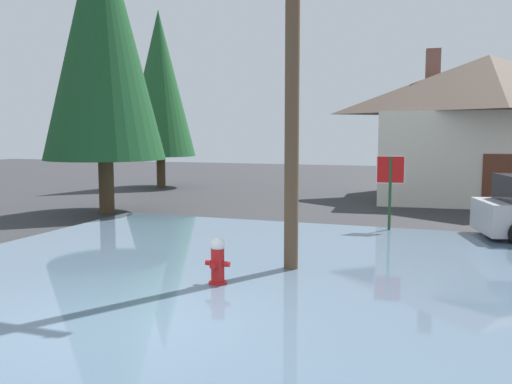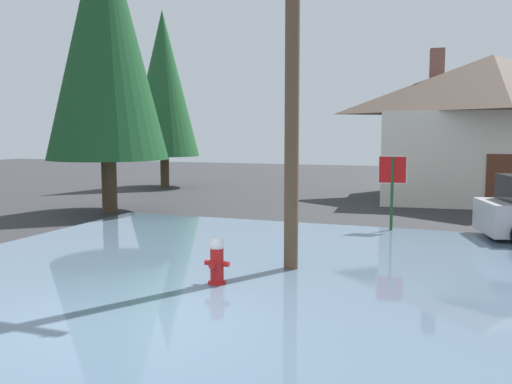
% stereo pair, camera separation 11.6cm
% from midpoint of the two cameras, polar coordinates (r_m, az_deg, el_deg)
% --- Properties ---
extents(ground_plane, '(80.00, 80.00, 0.10)m').
position_cam_midpoint_polar(ground_plane, '(8.17, -13.61, -13.85)').
color(ground_plane, '#2D2D30').
extents(flood_puddle, '(11.98, 13.49, 0.07)m').
position_cam_midpoint_polar(flood_puddle, '(10.15, -5.24, -9.21)').
color(flood_puddle, '#4C6075').
rests_on(flood_puddle, ground).
extents(fire_hydrant, '(0.45, 0.39, 0.90)m').
position_cam_midpoint_polar(fire_hydrant, '(9.73, -3.78, -7.41)').
color(fire_hydrant, red).
rests_on(fire_hydrant, ground).
extents(utility_pole, '(1.60, 0.28, 7.85)m').
position_cam_midpoint_polar(utility_pole, '(10.64, 4.13, 13.57)').
color(utility_pole, brown).
rests_on(utility_pole, ground).
extents(stop_sign_far, '(0.76, 0.09, 2.11)m').
position_cam_midpoint_polar(stop_sign_far, '(15.35, 14.29, 1.42)').
color(stop_sign_far, '#1E4C28').
rests_on(stop_sign_far, ground).
extents(house, '(9.49, 7.40, 6.30)m').
position_cam_midpoint_polar(house, '(23.99, 23.44, 6.40)').
color(house, silver).
rests_on(house, ground).
extents(pine_tree_tall_left, '(4.08, 4.08, 10.20)m').
position_cam_midpoint_polar(pine_tree_tall_left, '(19.59, -15.35, 15.58)').
color(pine_tree_tall_left, '#4C3823').
rests_on(pine_tree_tall_left, ground).
extents(pine_tree_mid_left, '(3.52, 3.52, 8.79)m').
position_cam_midpoint_polar(pine_tree_mid_left, '(28.09, -9.56, 11.08)').
color(pine_tree_mid_left, '#4C3823').
rests_on(pine_tree_mid_left, ground).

